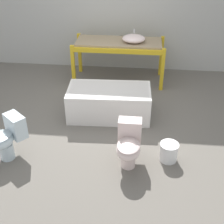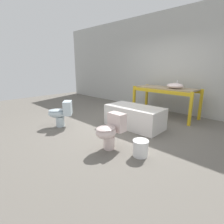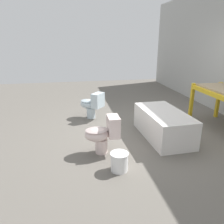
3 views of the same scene
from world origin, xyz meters
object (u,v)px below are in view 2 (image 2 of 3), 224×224
at_px(sink_basin, 175,86).
at_px(bathtub_main, 134,115).
at_px(toilet_far, 61,113).
at_px(bucket_white, 141,148).
at_px(toilet_near, 110,130).

bearing_deg(sink_basin, bathtub_main, -104.23).
bearing_deg(toilet_far, bathtub_main, 83.40).
bearing_deg(sink_basin, bucket_white, -75.51).
bearing_deg(bucket_white, sink_basin, 104.49).
xyz_separation_m(bathtub_main, toilet_near, (0.41, -1.26, 0.05)).
relative_size(sink_basin, bathtub_main, 0.32).
bearing_deg(toilet_far, bucket_white, 44.20).
distance_m(toilet_near, bucket_white, 0.63).
xyz_separation_m(sink_basin, toilet_far, (-1.70, -2.66, -0.60)).
distance_m(sink_basin, toilet_near, 2.71).
bearing_deg(toilet_near, bucket_white, 15.73).
relative_size(toilet_near, bucket_white, 2.28).
bearing_deg(sink_basin, toilet_far, -122.62).
height_order(bathtub_main, bucket_white, bathtub_main).
height_order(toilet_near, bucket_white, toilet_near).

